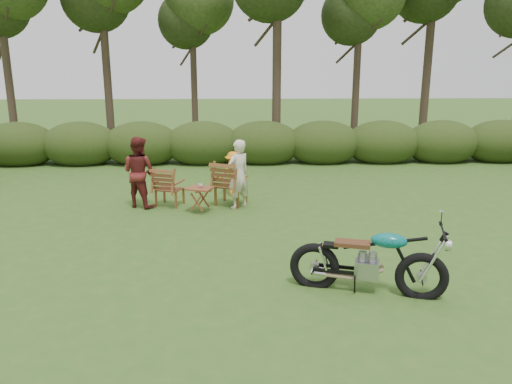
{
  "coord_description": "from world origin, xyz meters",
  "views": [
    {
      "loc": [
        -0.84,
        -7.38,
        3.21
      ],
      "look_at": [
        -0.52,
        1.55,
        0.9
      ],
      "focal_mm": 35.0,
      "sensor_mm": 36.0,
      "label": 1
    }
  ],
  "objects_px": {
    "lawn_chair_right": "(231,204)",
    "adult_a": "(239,208)",
    "adult_b": "(141,206)",
    "child": "(233,195)",
    "motorcycle": "(365,291)",
    "lawn_chair_left": "(170,205)",
    "side_table": "(200,200)",
    "cup": "(201,185)"
  },
  "relations": [
    {
      "from": "motorcycle",
      "to": "lawn_chair_left",
      "type": "xyz_separation_m",
      "value": [
        -3.43,
        4.68,
        0.0
      ]
    },
    {
      "from": "side_table",
      "to": "adult_a",
      "type": "xyz_separation_m",
      "value": [
        0.85,
        0.32,
        -0.28
      ]
    },
    {
      "from": "lawn_chair_left",
      "to": "side_table",
      "type": "distance_m",
      "value": 1.0
    },
    {
      "from": "lawn_chair_right",
      "to": "side_table",
      "type": "xyz_separation_m",
      "value": [
        -0.68,
        -0.62,
        0.28
      ]
    },
    {
      "from": "lawn_chair_left",
      "to": "side_table",
      "type": "xyz_separation_m",
      "value": [
        0.74,
        -0.61,
        0.28
      ]
    },
    {
      "from": "motorcycle",
      "to": "adult_a",
      "type": "distance_m",
      "value": 4.76
    },
    {
      "from": "motorcycle",
      "to": "lawn_chair_right",
      "type": "height_order",
      "value": "motorcycle"
    },
    {
      "from": "adult_a",
      "to": "lawn_chair_right",
      "type": "bearing_deg",
      "value": -97.69
    },
    {
      "from": "adult_b",
      "to": "side_table",
      "type": "bearing_deg",
      "value": -173.85
    },
    {
      "from": "motorcycle",
      "to": "lawn_chair_left",
      "type": "height_order",
      "value": "motorcycle"
    },
    {
      "from": "motorcycle",
      "to": "side_table",
      "type": "distance_m",
      "value": 4.89
    },
    {
      "from": "cup",
      "to": "adult_b",
      "type": "height_order",
      "value": "adult_b"
    },
    {
      "from": "motorcycle",
      "to": "lawn_chair_right",
      "type": "bearing_deg",
      "value": 129.72
    },
    {
      "from": "lawn_chair_left",
      "to": "child",
      "type": "xyz_separation_m",
      "value": [
        1.47,
        0.88,
        0.0
      ]
    },
    {
      "from": "lawn_chair_left",
      "to": "adult_b",
      "type": "xyz_separation_m",
      "value": [
        -0.67,
        -0.08,
        0.0
      ]
    },
    {
      "from": "lawn_chair_right",
      "to": "adult_a",
      "type": "distance_m",
      "value": 0.35
    },
    {
      "from": "motorcycle",
      "to": "adult_b",
      "type": "height_order",
      "value": "adult_b"
    },
    {
      "from": "cup",
      "to": "adult_b",
      "type": "bearing_deg",
      "value": 161.36
    },
    {
      "from": "adult_a",
      "to": "child",
      "type": "bearing_deg",
      "value": -121.62
    },
    {
      "from": "lawn_chair_left",
      "to": "adult_a",
      "type": "xyz_separation_m",
      "value": [
        1.6,
        -0.29,
        0.0
      ]
    },
    {
      "from": "side_table",
      "to": "adult_b",
      "type": "distance_m",
      "value": 1.53
    },
    {
      "from": "side_table",
      "to": "cup",
      "type": "height_order",
      "value": "cup"
    },
    {
      "from": "lawn_chair_right",
      "to": "adult_b",
      "type": "height_order",
      "value": "adult_b"
    },
    {
      "from": "adult_a",
      "to": "child",
      "type": "distance_m",
      "value": 1.17
    },
    {
      "from": "adult_a",
      "to": "adult_b",
      "type": "height_order",
      "value": "adult_b"
    },
    {
      "from": "adult_a",
      "to": "motorcycle",
      "type": "bearing_deg",
      "value": 74.77
    },
    {
      "from": "side_table",
      "to": "adult_b",
      "type": "xyz_separation_m",
      "value": [
        -1.41,
        0.52,
        -0.28
      ]
    },
    {
      "from": "adult_a",
      "to": "adult_b",
      "type": "xyz_separation_m",
      "value": [
        -2.27,
        0.21,
        0.0
      ]
    },
    {
      "from": "motorcycle",
      "to": "child",
      "type": "bearing_deg",
      "value": 125.98
    },
    {
      "from": "motorcycle",
      "to": "lawn_chair_right",
      "type": "xyz_separation_m",
      "value": [
        -2.01,
        4.7,
        0.0
      ]
    },
    {
      "from": "adult_b",
      "to": "child",
      "type": "relative_size",
      "value": 1.47
    },
    {
      "from": "lawn_chair_left",
      "to": "adult_a",
      "type": "relative_size",
      "value": 0.58
    },
    {
      "from": "cup",
      "to": "adult_a",
      "type": "distance_m",
      "value": 1.07
    },
    {
      "from": "lawn_chair_left",
      "to": "cup",
      "type": "height_order",
      "value": "cup"
    },
    {
      "from": "motorcycle",
      "to": "adult_b",
      "type": "distance_m",
      "value": 6.16
    },
    {
      "from": "lawn_chair_right",
      "to": "lawn_chair_left",
      "type": "height_order",
      "value": "lawn_chair_right"
    },
    {
      "from": "adult_a",
      "to": "adult_b",
      "type": "bearing_deg",
      "value": -43.04
    },
    {
      "from": "cup",
      "to": "lawn_chair_right",
      "type": "bearing_deg",
      "value": 41.72
    },
    {
      "from": "motorcycle",
      "to": "adult_a",
      "type": "bearing_deg",
      "value": 129.2
    },
    {
      "from": "side_table",
      "to": "cup",
      "type": "xyz_separation_m",
      "value": [
        0.02,
        0.04,
        0.32
      ]
    },
    {
      "from": "side_table",
      "to": "child",
      "type": "xyz_separation_m",
      "value": [
        0.73,
        1.48,
        -0.28
      ]
    },
    {
      "from": "motorcycle",
      "to": "adult_b",
      "type": "bearing_deg",
      "value": 148.29
    }
  ]
}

